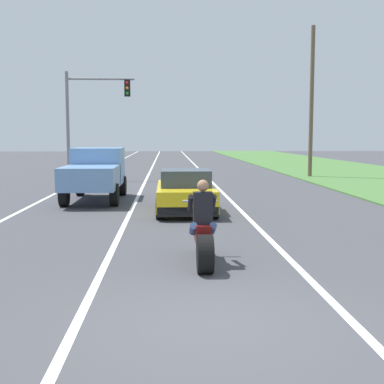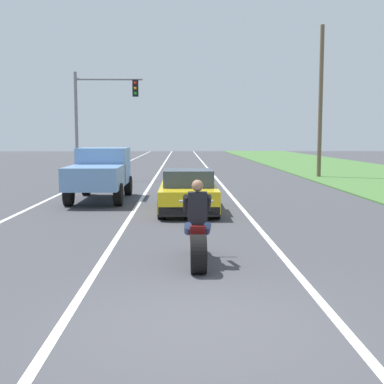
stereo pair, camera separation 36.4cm
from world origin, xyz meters
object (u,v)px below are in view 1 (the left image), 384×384
motorcycle_with_rider (203,234)px  traffic_light_mast_near (88,109)px  pickup_truck_left_lane_light_blue (95,172)px  sports_car_yellow (185,192)px

motorcycle_with_rider → traffic_light_mast_near: bearing=104.5°
pickup_truck_left_lane_light_blue → traffic_light_mast_near: traffic_light_mast_near is taller
traffic_light_mast_near → motorcycle_with_rider: bearing=-75.5°
motorcycle_with_rider → traffic_light_mast_near: (-5.05, 19.54, 3.35)m
sports_car_yellow → traffic_light_mast_near: (-4.97, 12.55, 3.31)m
sports_car_yellow → traffic_light_mast_near: traffic_light_mast_near is taller
motorcycle_with_rider → sports_car_yellow: 6.98m
motorcycle_with_rider → traffic_light_mast_near: size_ratio=0.37×
sports_car_yellow → motorcycle_with_rider: bearing=-89.4°
motorcycle_with_rider → traffic_light_mast_near: 20.45m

